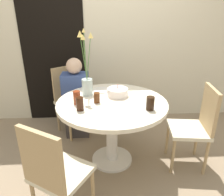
% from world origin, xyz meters
% --- Properties ---
extents(ground_plane, '(16.00, 16.00, 0.00)m').
position_xyz_m(ground_plane, '(0.00, 0.00, 0.00)').
color(ground_plane, '#89755B').
extents(wall_back, '(8.00, 0.05, 2.60)m').
position_xyz_m(wall_back, '(0.00, 1.15, 1.30)').
color(wall_back, beige).
rests_on(wall_back, ground_plane).
extents(doorway_panel, '(0.90, 0.01, 2.05)m').
position_xyz_m(doorway_panel, '(-0.78, 1.12, 1.02)').
color(doorway_panel, black).
rests_on(doorway_panel, ground_plane).
extents(dining_table, '(1.16, 1.16, 0.75)m').
position_xyz_m(dining_table, '(0.00, 0.00, 0.61)').
color(dining_table, beige).
rests_on(dining_table, ground_plane).
extents(chair_left_flank, '(0.56, 0.56, 0.92)m').
position_xyz_m(chair_left_flank, '(-0.53, 0.73, 0.52)').
color(chair_left_flank, beige).
rests_on(chair_left_flank, ground_plane).
extents(chair_right_flank, '(0.55, 0.55, 0.92)m').
position_xyz_m(chair_right_flank, '(-0.48, -0.76, 0.52)').
color(chair_right_flank, beige).
rests_on(chair_right_flank, ground_plane).
extents(chair_far_back, '(0.45, 0.45, 0.92)m').
position_xyz_m(chair_far_back, '(0.89, -0.11, 0.52)').
color(chair_far_back, beige).
rests_on(chair_far_back, ground_plane).
extents(birthday_cake, '(0.23, 0.23, 0.13)m').
position_xyz_m(birthday_cake, '(0.07, 0.15, 0.79)').
color(birthday_cake, white).
rests_on(birthday_cake, dining_table).
extents(flower_vase, '(0.16, 0.35, 0.70)m').
position_xyz_m(flower_vase, '(-0.26, 0.22, 0.96)').
color(flower_vase, '#B2C6C1').
rests_on(flower_vase, dining_table).
extents(side_plate, '(0.21, 0.21, 0.01)m').
position_xyz_m(side_plate, '(-0.10, 0.34, 0.75)').
color(side_plate, silver).
rests_on(side_plate, dining_table).
extents(drink_glass_0, '(0.08, 0.08, 0.13)m').
position_xyz_m(drink_glass_0, '(0.35, -0.22, 0.81)').
color(drink_glass_0, black).
rests_on(drink_glass_0, dining_table).
extents(drink_glass_1, '(0.07, 0.07, 0.14)m').
position_xyz_m(drink_glass_1, '(-0.36, -0.04, 0.82)').
color(drink_glass_1, maroon).
rests_on(drink_glass_1, dining_table).
extents(drink_glass_2, '(0.07, 0.07, 0.13)m').
position_xyz_m(drink_glass_2, '(-0.32, -0.19, 0.81)').
color(drink_glass_2, '#33190C').
rests_on(drink_glass_2, dining_table).
extents(drink_glass_3, '(0.06, 0.06, 0.11)m').
position_xyz_m(drink_glass_3, '(-0.16, -0.02, 0.80)').
color(drink_glass_3, '#51280F').
rests_on(drink_glass_3, dining_table).
extents(person_boy, '(0.34, 0.24, 1.08)m').
position_xyz_m(person_boy, '(-0.44, 0.60, 0.51)').
color(person_boy, '#383333').
rests_on(person_boy, ground_plane).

